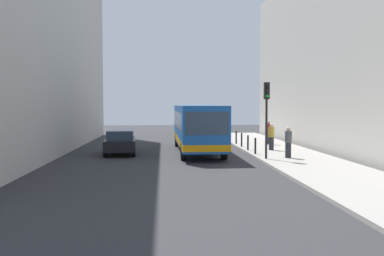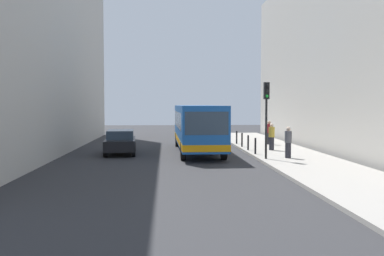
# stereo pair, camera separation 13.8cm
# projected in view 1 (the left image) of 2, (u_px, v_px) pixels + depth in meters

# --- Properties ---
(ground_plane) EXTENTS (80.00, 80.00, 0.00)m
(ground_plane) POSITION_uv_depth(u_px,v_px,m) (199.00, 159.00, 23.87)
(ground_plane) COLOR #2D2D30
(sidewalk) EXTENTS (4.40, 40.00, 0.15)m
(sidewalk) POSITION_uv_depth(u_px,v_px,m) (293.00, 157.00, 24.23)
(sidewalk) COLOR #9E9991
(sidewalk) RESTS_ON ground
(building_left) EXTENTS (7.00, 32.00, 17.76)m
(building_left) POSITION_uv_depth(u_px,v_px,m) (10.00, 11.00, 26.59)
(building_left) COLOR #BCB7AD
(building_left) RESTS_ON ground
(building_right) EXTENTS (7.00, 32.00, 13.20)m
(building_right) POSITION_uv_depth(u_px,v_px,m) (367.00, 51.00, 28.27)
(building_right) COLOR #BCB7AD
(building_right) RESTS_ON ground
(bus) EXTENTS (2.66, 11.05, 3.00)m
(bus) POSITION_uv_depth(u_px,v_px,m) (197.00, 125.00, 27.49)
(bus) COLOR #19519E
(bus) RESTS_ON ground
(car_beside_bus) EXTENTS (2.09, 4.51, 1.48)m
(car_beside_bus) POSITION_uv_depth(u_px,v_px,m) (120.00, 141.00, 26.47)
(car_beside_bus) COLOR black
(car_beside_bus) RESTS_ON ground
(traffic_light) EXTENTS (0.28, 0.33, 4.10)m
(traffic_light) POSITION_uv_depth(u_px,v_px,m) (267.00, 106.00, 22.82)
(traffic_light) COLOR black
(traffic_light) RESTS_ON sidewalk
(bollard_near) EXTENTS (0.11, 0.11, 0.95)m
(bollard_near) POSITION_uv_depth(u_px,v_px,m) (255.00, 146.00, 25.18)
(bollard_near) COLOR black
(bollard_near) RESTS_ON sidewalk
(bollard_mid) EXTENTS (0.11, 0.11, 0.95)m
(bollard_mid) POSITION_uv_depth(u_px,v_px,m) (248.00, 143.00, 27.37)
(bollard_mid) COLOR black
(bollard_mid) RESTS_ON sidewalk
(bollard_far) EXTENTS (0.11, 0.11, 0.95)m
(bollard_far) POSITION_uv_depth(u_px,v_px,m) (242.00, 140.00, 29.57)
(bollard_far) COLOR black
(bollard_far) RESTS_ON sidewalk
(bollard_farthest) EXTENTS (0.11, 0.11, 0.95)m
(bollard_farthest) POSITION_uv_depth(u_px,v_px,m) (236.00, 137.00, 31.76)
(bollard_farthest) COLOR black
(bollard_farthest) RESTS_ON sidewalk
(pedestrian_near_signal) EXTENTS (0.38, 0.38, 1.71)m
(pedestrian_near_signal) POSITION_uv_depth(u_px,v_px,m) (288.00, 142.00, 23.31)
(pedestrian_near_signal) COLOR #26262D
(pedestrian_near_signal) RESTS_ON sidewalk
(pedestrian_mid_sidewalk) EXTENTS (0.38, 0.38, 1.71)m
(pedestrian_mid_sidewalk) POSITION_uv_depth(u_px,v_px,m) (271.00, 137.00, 27.34)
(pedestrian_mid_sidewalk) COLOR #26262D
(pedestrian_mid_sidewalk) RESTS_ON sidewalk
(pedestrian_far_sidewalk) EXTENTS (0.38, 0.38, 1.72)m
(pedestrian_far_sidewalk) POSITION_uv_depth(u_px,v_px,m) (268.00, 133.00, 31.31)
(pedestrian_far_sidewalk) COLOR #26262D
(pedestrian_far_sidewalk) RESTS_ON sidewalk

